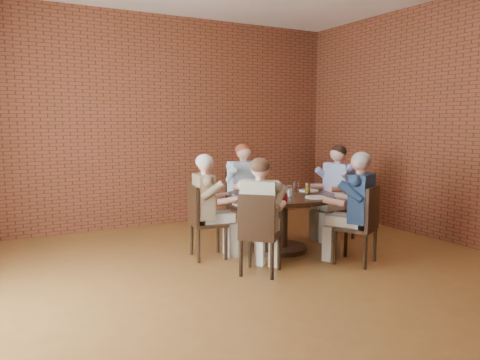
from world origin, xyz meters
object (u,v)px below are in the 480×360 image
chair_b (242,200)px  chair_c (202,219)px  chair_e (363,222)px  diner_d (261,216)px  diner_b (244,190)px  dining_table (280,211)px  chair_a (339,203)px  diner_a (335,192)px  diner_c (208,207)px  diner_e (356,208)px  chair_d (259,231)px  smartphone (315,197)px

chair_b → chair_c: bearing=-137.3°
chair_e → diner_d: bearing=-41.4°
diner_d → chair_e: (1.24, -0.28, -0.14)m
diner_b → dining_table: bearing=-90.0°
chair_a → diner_b: 1.41m
chair_c → diner_d: size_ratio=0.70×
diner_a → diner_c: (-2.03, -0.01, -0.03)m
diner_a → chair_e: bearing=-34.0°
chair_e → diner_e: 0.18m
chair_b → diner_e: size_ratio=0.71×
diner_a → diner_b: size_ratio=0.99×
diner_d → diner_c: bearing=-27.5°
chair_b → diner_d: (-0.75, -1.79, 0.13)m
chair_b → chair_d: size_ratio=1.04×
diner_c → smartphone: 1.34m
dining_table → diner_c: diner_c is taller
chair_c → chair_e: 1.94m
chair_e → smartphone: chair_e is taller
dining_table → chair_d: (-0.77, -0.75, -0.03)m
diner_a → chair_b: bearing=-141.2°
diner_b → chair_d: 1.94m
diner_e → chair_c: bearing=-63.4°
diner_e → diner_a: bearing=-146.9°
chair_b → diner_d: 1.95m
chair_e → diner_b: bearing=-104.4°
chair_c → diner_e: size_ratio=0.69×
diner_c → diner_e: (1.45, -1.05, 0.02)m
dining_table → diner_d: size_ratio=1.11×
chair_e → smartphone: 0.68m
diner_a → chair_e: 1.27m
diner_c → chair_e: 1.88m
dining_table → diner_b: bearing=88.3°
chair_b → chair_c: chair_b is taller
chair_a → chair_e: bearing=-37.2°
diner_b → diner_e: diner_b is taller
smartphone → diner_d: bearing=172.5°
diner_c → chair_e: bearing=-118.0°
chair_a → chair_b: chair_b is taller
chair_a → diner_b: diner_b is taller
chair_a → chair_c: bearing=-98.5°
diner_b → diner_e: size_ratio=1.02×
dining_table → chair_e: (0.53, -0.97, -0.02)m
smartphone → chair_a: bearing=8.8°
smartphone → diner_c: bearing=131.3°
diner_a → diner_b: bearing=-138.2°
chair_a → diner_d: size_ratio=0.73×
chair_d → chair_e: bearing=-143.9°
chair_a → chair_d: 2.13m
chair_c → diner_c: diner_c is taller
dining_table → diner_b: size_ratio=1.06×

